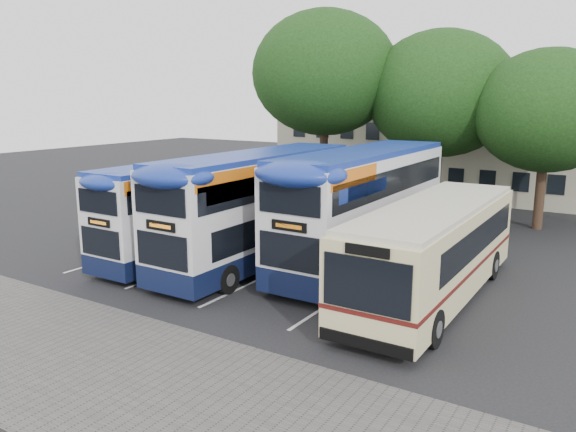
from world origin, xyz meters
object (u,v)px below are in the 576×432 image
(tree_right, at_px, (548,111))
(bus_dd_left, at_px, (192,204))
(bus_single, at_px, (435,245))
(tree_mid, at_px, (441,94))
(tree_left, at_px, (325,73))
(bus_dd_mid, at_px, (259,203))
(bus_dd_right, at_px, (364,203))

(tree_right, xyz_separation_m, bus_dd_left, (-12.04, -13.48, -3.86))
(bus_single, bearing_deg, tree_mid, 107.44)
(tree_right, height_order, bus_dd_left, tree_right)
(tree_left, height_order, bus_dd_mid, tree_left)
(tree_left, xyz_separation_m, bus_single, (10.93, -12.11, -6.35))
(bus_dd_left, height_order, bus_single, bus_dd_left)
(bus_dd_mid, bearing_deg, bus_single, -1.87)
(tree_right, bearing_deg, tree_mid, 170.64)
(tree_left, bearing_deg, tree_right, 5.34)
(tree_mid, bearing_deg, tree_right, -9.36)
(tree_right, bearing_deg, bus_dd_left, -131.77)
(tree_right, relative_size, bus_dd_mid, 0.84)
(tree_right, distance_m, bus_dd_left, 18.48)
(tree_right, height_order, bus_single, tree_right)
(bus_dd_right, xyz_separation_m, bus_single, (3.72, -2.33, -0.75))
(bus_dd_left, xyz_separation_m, bus_dd_right, (6.96, 2.55, 0.34))
(tree_mid, bearing_deg, bus_single, -72.56)
(bus_dd_left, height_order, bus_dd_right, bus_dd_right)
(bus_dd_mid, distance_m, bus_dd_right, 4.31)
(tree_right, height_order, bus_dd_right, tree_right)
(tree_left, bearing_deg, bus_dd_right, -53.63)
(tree_left, distance_m, bus_dd_mid, 13.60)
(bus_dd_left, relative_size, bus_dd_mid, 0.90)
(tree_right, bearing_deg, bus_single, -95.85)
(bus_dd_mid, bearing_deg, tree_mid, 77.78)
(tree_right, height_order, bus_dd_mid, tree_right)
(bus_single, bearing_deg, bus_dd_left, -178.81)
(bus_dd_mid, height_order, bus_dd_right, bus_dd_right)
(tree_left, relative_size, tree_mid, 1.12)
(tree_mid, distance_m, bus_dd_right, 12.70)
(tree_left, distance_m, bus_dd_right, 13.38)
(bus_dd_right, bearing_deg, tree_mid, 93.59)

